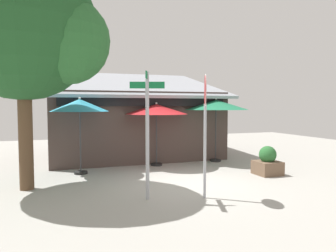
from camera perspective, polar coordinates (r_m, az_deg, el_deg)
The scene contains 9 objects.
ground_plane at distance 9.84m, azimuth 2.94°, elevation -10.04°, with size 28.00×28.00×0.10m, color #9E9B93.
cafe_building at distance 14.88m, azimuth -6.64°, elevation 0.65°, with size 7.58×5.90×3.99m.
street_sign_post at distance 7.75m, azimuth -3.68°, elevation 0.67°, with size 0.80×0.85×3.09m.
stop_sign at distance 7.88m, azimuth 6.60°, elevation 2.45°, with size 0.33×0.71×3.04m.
patio_umbrella_teal_left at distance 11.02m, azimuth -15.35°, elevation 3.42°, with size 1.91×1.91×2.56m.
patio_umbrella_crimson_center at distance 12.13m, azimuth -2.07°, elevation 2.93°, with size 2.36×2.36×2.40m.
patio_umbrella_forest_green_right at distance 13.16m, azimuth 8.49°, elevation 3.68°, with size 2.59×2.59×2.58m.
shade_tree at distance 9.57m, azimuth -23.26°, elevation 15.42°, with size 4.17×3.90×6.31m.
sidewalk_planter at distance 11.16m, azimuth 17.20°, elevation -6.18°, with size 0.77×0.77×0.95m.
Camera 1 is at (-3.69, -8.82, 2.28)m, focal length 34.45 mm.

